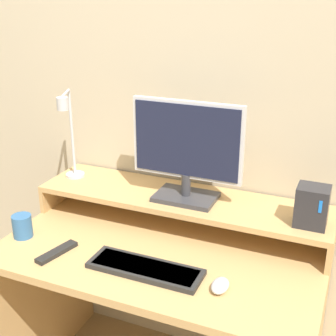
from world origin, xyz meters
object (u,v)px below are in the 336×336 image
(router_dock, at_px, (312,206))
(keyboard, at_px, (145,268))
(mug, at_px, (22,226))
(desk_lamp, at_px, (69,133))
(remote_control, at_px, (57,252))
(monitor, at_px, (187,150))
(mouse, at_px, (220,286))

(router_dock, xyz_separation_m, keyboard, (-0.49, -0.32, -0.18))
(router_dock, bearing_deg, mug, -164.03)
(desk_lamp, xyz_separation_m, keyboard, (0.50, -0.32, -0.33))
(desk_lamp, distance_m, keyboard, 0.68)
(desk_lamp, bearing_deg, remote_control, -65.87)
(monitor, distance_m, remote_control, 0.60)
(monitor, distance_m, keyboard, 0.47)
(keyboard, relative_size, remote_control, 2.27)
(keyboard, bearing_deg, mug, 177.08)
(monitor, distance_m, mouse, 0.53)
(monitor, distance_m, mug, 0.69)
(router_dock, height_order, mug, router_dock)
(router_dock, xyz_separation_m, mouse, (-0.22, -0.32, -0.18))
(mug, bearing_deg, monitor, 30.47)
(router_dock, bearing_deg, remote_control, -157.18)
(router_dock, xyz_separation_m, remote_control, (-0.83, -0.35, -0.19))
(monitor, distance_m, desk_lamp, 0.51)
(monitor, relative_size, remote_control, 2.50)
(keyboard, relative_size, mug, 4.44)
(desk_lamp, xyz_separation_m, router_dock, (0.98, -0.00, -0.14))
(mouse, bearing_deg, keyboard, 179.50)
(keyboard, distance_m, mug, 0.54)
(router_dock, height_order, keyboard, router_dock)
(desk_lamp, bearing_deg, mug, -97.06)
(mouse, bearing_deg, remote_control, -177.52)
(mug, bearing_deg, remote_control, -15.99)
(mouse, relative_size, mug, 0.99)
(remote_control, bearing_deg, monitor, 47.02)
(mouse, bearing_deg, desk_lamp, 156.82)
(monitor, bearing_deg, mouse, -54.22)
(router_dock, relative_size, mug, 1.62)
(monitor, height_order, mug, monitor)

